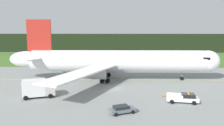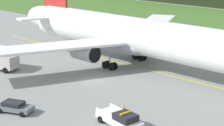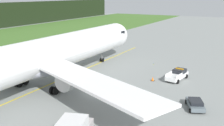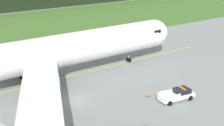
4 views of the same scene
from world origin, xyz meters
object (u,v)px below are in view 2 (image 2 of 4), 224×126
(staff_car, at_px, (15,107))
(apron_cone, at_px, (124,107))
(airliner, at_px, (138,37))
(ops_pickup_truck, at_px, (120,119))

(staff_car, height_order, apron_cone, staff_car)
(airliner, bearing_deg, ops_pickup_truck, -54.88)
(ops_pickup_truck, height_order, staff_car, ops_pickup_truck)
(ops_pickup_truck, xyz_separation_m, apron_cone, (-2.80, 3.68, -0.54))
(airliner, distance_m, ops_pickup_truck, 22.96)
(airliner, height_order, apron_cone, airliner)
(airliner, relative_size, staff_car, 12.18)
(staff_car, relative_size, apron_cone, 6.28)
(ops_pickup_truck, distance_m, staff_car, 12.93)
(airliner, xyz_separation_m, ops_pickup_truck, (12.99, -18.47, -4.18))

